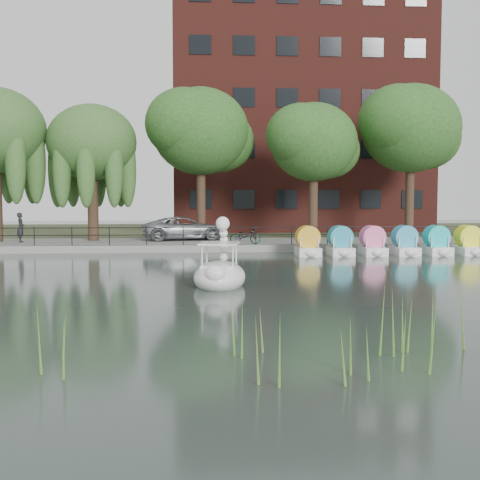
{
  "coord_description": "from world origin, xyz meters",
  "views": [
    {
      "loc": [
        -1.09,
        -19.71,
        2.96
      ],
      "look_at": [
        0.5,
        4.0,
        1.3
      ],
      "focal_mm": 45.0,
      "sensor_mm": 36.0,
      "label": 1
    }
  ],
  "objects": [
    {
      "name": "ground_plane",
      "position": [
        0.0,
        0.0,
        0.0
      ],
      "size": [
        120.0,
        120.0,
        0.0
      ],
      "primitive_type": "plane",
      "color": "#394541"
    },
    {
      "name": "promenade",
      "position": [
        0.0,
        16.0,
        0.2
      ],
      "size": [
        40.0,
        6.0,
        0.4
      ],
      "primitive_type": "cube",
      "color": "gray",
      "rests_on": "ground_plane"
    },
    {
      "name": "kerb",
      "position": [
        0.0,
        13.05,
        0.2
      ],
      "size": [
        40.0,
        0.25,
        0.4
      ],
      "primitive_type": "cube",
      "color": "gray",
      "rests_on": "ground_plane"
    },
    {
      "name": "land_strip",
      "position": [
        0.0,
        30.0,
        0.18
      ],
      "size": [
        60.0,
        22.0,
        0.36
      ],
      "primitive_type": "cube",
      "color": "#47512D",
      "rests_on": "ground_plane"
    },
    {
      "name": "railing",
      "position": [
        0.0,
        13.25,
        1.15
      ],
      "size": [
        32.0,
        0.05,
        1.0
      ],
      "color": "black",
      "rests_on": "promenade"
    },
    {
      "name": "apartment_building",
      "position": [
        7.0,
        29.97,
        9.36
      ],
      "size": [
        20.0,
        10.07,
        18.0
      ],
      "color": "#4C1E16",
      "rests_on": "land_strip"
    },
    {
      "name": "willow_mid",
      "position": [
        -7.5,
        17.0,
        6.25
      ],
      "size": [
        5.32,
        5.32,
        8.15
      ],
      "color": "#473323",
      "rests_on": "promenade"
    },
    {
      "name": "broadleaf_center",
      "position": [
        -1.0,
        18.0,
        7.06
      ],
      "size": [
        6.0,
        6.0,
        9.25
      ],
      "color": "#473323",
      "rests_on": "promenade"
    },
    {
      "name": "broadleaf_right",
      "position": [
        6.0,
        17.5,
        6.39
      ],
      "size": [
        5.4,
        5.4,
        8.32
      ],
      "color": "#473323",
      "rests_on": "promenade"
    },
    {
      "name": "broadleaf_far",
      "position": [
        12.5,
        18.5,
        7.4
      ],
      "size": [
        6.3,
        6.3,
        9.71
      ],
      "color": "#473323",
      "rests_on": "promenade"
    },
    {
      "name": "minivan",
      "position": [
        -1.99,
        17.11,
        1.22
      ],
      "size": [
        3.77,
        6.3,
        1.64
      ],
      "primitive_type": "imported",
      "rotation": [
        0.0,
        0.0,
        1.76
      ],
      "color": "gray",
      "rests_on": "promenade"
    },
    {
      "name": "bicycle",
      "position": [
        1.45,
        13.64,
        0.9
      ],
      "size": [
        0.81,
        1.78,
        1.0
      ],
      "primitive_type": "imported",
      "rotation": [
        0.0,
        0.0,
        1.7
      ],
      "color": "gray",
      "rests_on": "promenade"
    },
    {
      "name": "pedestrian",
      "position": [
        -11.42,
        15.73,
        1.39
      ],
      "size": [
        0.64,
        0.81,
        1.98
      ],
      "primitive_type": "imported",
      "rotation": [
        0.0,
        0.0,
        1.82
      ],
      "color": "black",
      "rests_on": "promenade"
    },
    {
      "name": "swan_boat",
      "position": [
        -0.42,
        0.43,
        0.51
      ],
      "size": [
        2.12,
        2.96,
        2.32
      ],
      "rotation": [
        0.0,
        0.0,
        -0.15
      ],
      "color": "white",
      "rests_on": "ground_plane"
    },
    {
      "name": "pedal_boat_row",
      "position": [
        9.56,
        10.81,
        0.61
      ],
      "size": [
        11.35,
        1.7,
        1.4
      ],
      "color": "white",
      "rests_on": "ground_plane"
    },
    {
      "name": "reed_bank",
      "position": [
        2.0,
        -9.5,
        0.6
      ],
      "size": [
        24.0,
        2.4,
        1.2
      ],
      "color": "#669938",
      "rests_on": "ground_plane"
    }
  ]
}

